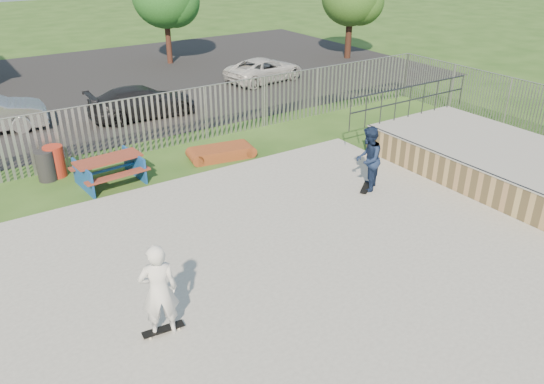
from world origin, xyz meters
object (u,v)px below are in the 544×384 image
skater_navy (368,159)px  funbox (221,153)px  trash_bin_red (55,161)px  car_white (265,70)px  car_dark (143,102)px  skater_white (159,291)px  trash_bin_grey (46,166)px  picnic_table (110,170)px

skater_navy → funbox: bearing=-102.7°
trash_bin_red → car_white: size_ratio=0.23×
skater_navy → car_dark: bearing=-112.5°
trash_bin_red → car_dark: size_ratio=0.23×
trash_bin_red → skater_white: 8.90m
funbox → car_dark: 5.75m
funbox → skater_white: size_ratio=1.05×
trash_bin_grey → skater_navy: bearing=-39.2°
trash_bin_red → funbox: bearing=-16.8°
trash_bin_grey → skater_white: size_ratio=0.50×
trash_bin_grey → skater_white: bearing=-89.0°
funbox → skater_navy: 5.39m
picnic_table → car_white: 13.20m
picnic_table → skater_navy: 7.82m
funbox → car_white: car_white is taller
funbox → skater_white: skater_white is taller
picnic_table → trash_bin_grey: bearing=135.1°
funbox → skater_navy: (2.22, -4.82, 0.92)m
skater_navy → skater_white: same height
car_white → funbox: bearing=130.0°
trash_bin_grey → car_dark: bearing=41.9°
picnic_table → car_white: bearing=31.2°
trash_bin_red → car_dark: car_dark is taller
picnic_table → skater_white: skater_white is taller
funbox → trash_bin_red: size_ratio=2.02×
trash_bin_grey → car_dark: (4.81, 4.31, 0.18)m
funbox → car_white: 10.42m
funbox → trash_bin_red: trash_bin_red is taller
funbox → car_white: size_ratio=0.47×
picnic_table → funbox: 3.84m
funbox → picnic_table: bearing=-171.7°
picnic_table → trash_bin_grey: size_ratio=2.21×
car_white → skater_navy: (-4.60, -12.69, 0.50)m
picnic_table → funbox: size_ratio=1.04×
skater_navy → skater_white: (-7.46, -2.52, 0.00)m
car_dark → skater_navy: (2.80, -10.52, 0.45)m
car_white → skater_navy: size_ratio=2.23×
trash_bin_red → skater_navy: (7.31, -6.36, 0.61)m
trash_bin_red → picnic_table: bearing=-49.2°
funbox → skater_navy: size_ratio=1.05×
picnic_table → skater_white: size_ratio=1.10×
skater_navy → skater_white: bearing=-18.8°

